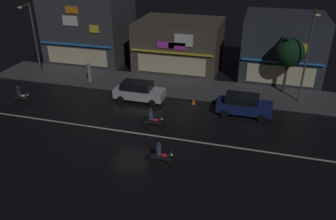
# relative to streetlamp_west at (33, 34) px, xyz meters

# --- Properties ---
(ground_plane) EXTENTS (140.00, 140.00, 0.00)m
(ground_plane) POSITION_rel_streetlamp_west_xyz_m (13.02, -8.15, -4.33)
(ground_plane) COLOR black
(lane_divider_stripe) EXTENTS (33.26, 0.16, 0.01)m
(lane_divider_stripe) POSITION_rel_streetlamp_west_xyz_m (13.02, -8.15, -4.32)
(lane_divider_stripe) COLOR beige
(lane_divider_stripe) RESTS_ON ground
(sidewalk_far) EXTENTS (35.02, 4.78, 0.14)m
(sidewalk_far) POSITION_rel_streetlamp_west_xyz_m (13.02, 0.92, -4.26)
(sidewalk_far) COLOR #424447
(sidewalk_far) RESTS_ON ground
(storefront_left_block) EXTENTS (8.74, 7.08, 5.02)m
(storefront_left_block) POSITION_rel_streetlamp_west_xyz_m (13.03, 6.77, -1.82)
(storefront_left_block) COLOR #4C443A
(storefront_left_block) RESTS_ON ground
(storefront_center_block) EXTENTS (7.63, 7.15, 6.14)m
(storefront_center_block) POSITION_rel_streetlamp_west_xyz_m (23.53, 6.80, -1.26)
(storefront_center_block) COLOR #2D333D
(storefront_center_block) RESTS_ON ground
(storefront_right_block) EXTENTS (8.70, 7.07, 8.67)m
(storefront_right_block) POSITION_rel_streetlamp_west_xyz_m (2.52, 6.77, 0.00)
(storefront_right_block) COLOR #383A3F
(storefront_right_block) RESTS_ON ground
(streetlamp_west) EXTENTS (0.44, 1.64, 7.10)m
(streetlamp_west) POSITION_rel_streetlamp_west_xyz_m (0.00, 0.00, 0.00)
(streetlamp_west) COLOR #47494C
(streetlamp_west) RESTS_ON sidewalk_far
(streetlamp_mid) EXTENTS (0.44, 1.64, 7.71)m
(streetlamp_mid) POSITION_rel_streetlamp_west_xyz_m (25.15, 0.24, 0.32)
(streetlamp_mid) COLOR #47494C
(streetlamp_mid) RESTS_ON sidewalk_far
(pedestrian_on_sidewalk) EXTENTS (0.35, 0.35, 1.98)m
(pedestrian_on_sidewalk) POSITION_rel_streetlamp_west_xyz_m (5.72, -0.18, -3.26)
(pedestrian_on_sidewalk) COLOR gray
(pedestrian_on_sidewalk) RESTS_ON sidewalk_far
(street_tree) EXTENTS (2.54, 2.54, 5.03)m
(street_tree) POSITION_rel_streetlamp_west_xyz_m (23.90, 2.03, -0.45)
(street_tree) COLOR #473323
(street_tree) RESTS_ON sidewalk_far
(parked_car_near_kerb) EXTENTS (4.30, 1.98, 1.67)m
(parked_car_near_kerb) POSITION_rel_streetlamp_west_xyz_m (11.78, -2.78, -3.46)
(parked_car_near_kerb) COLOR silver
(parked_car_near_kerb) RESTS_ON ground
(parked_car_trailing) EXTENTS (4.30, 1.98, 1.67)m
(parked_car_trailing) POSITION_rel_streetlamp_west_xyz_m (20.70, -3.07, -3.46)
(parked_car_trailing) COLOR navy
(parked_car_trailing) RESTS_ON ground
(motorcycle_lead) EXTENTS (1.90, 0.60, 1.52)m
(motorcycle_lead) POSITION_rel_streetlamp_west_xyz_m (14.32, -6.92, -3.70)
(motorcycle_lead) COLOR black
(motorcycle_lead) RESTS_ON ground
(motorcycle_following) EXTENTS (1.90, 0.60, 1.52)m
(motorcycle_following) POSITION_rel_streetlamp_west_xyz_m (2.09, -5.84, -3.70)
(motorcycle_following) COLOR black
(motorcycle_following) RESTS_ON ground
(motorcycle_opposite_lane) EXTENTS (1.90, 0.60, 1.52)m
(motorcycle_opposite_lane) POSITION_rel_streetlamp_west_xyz_m (16.22, -11.19, -3.70)
(motorcycle_opposite_lane) COLOR black
(motorcycle_opposite_lane) RESTS_ON ground
(traffic_cone) EXTENTS (0.36, 0.36, 0.55)m
(traffic_cone) POSITION_rel_streetlamp_west_xyz_m (16.50, -2.23, -4.05)
(traffic_cone) COLOR orange
(traffic_cone) RESTS_ON ground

